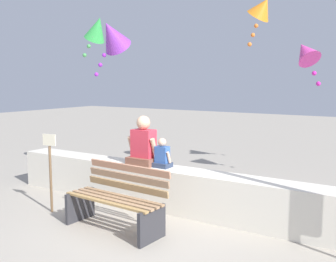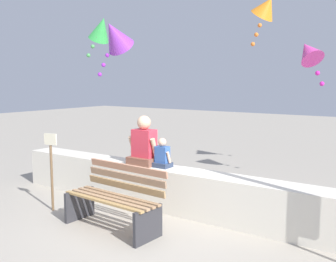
# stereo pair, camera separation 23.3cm
# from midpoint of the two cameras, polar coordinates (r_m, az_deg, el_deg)

# --- Properties ---
(ground_plane) EXTENTS (40.00, 40.00, 0.00)m
(ground_plane) POSITION_cam_midpoint_polar(r_m,az_deg,el_deg) (5.64, -3.74, -14.27)
(ground_plane) COLOR #9E9588
(seawall_ledge) EXTENTS (6.94, 0.50, 0.68)m
(seawall_ledge) POSITION_cam_midpoint_polar(r_m,az_deg,el_deg) (6.25, 1.21, -8.78)
(seawall_ledge) COLOR beige
(seawall_ledge) RESTS_ON ground
(park_bench) EXTENTS (1.52, 0.70, 0.88)m
(park_bench) POSITION_cam_midpoint_polar(r_m,az_deg,el_deg) (5.62, -8.64, -10.00)
(park_bench) COLOR #A5804C
(park_bench) RESTS_ON ground
(person_adult) EXTENTS (0.54, 0.39, 0.82)m
(person_adult) POSITION_cam_midpoint_polar(r_m,az_deg,el_deg) (6.52, -4.63, -2.16)
(person_adult) COLOR brown
(person_adult) RESTS_ON seawall_ledge
(person_child) EXTENTS (0.31, 0.23, 0.48)m
(person_child) POSITION_cam_midpoint_polar(r_m,az_deg,el_deg) (6.33, -1.91, -3.66)
(person_child) COLOR #2B3851
(person_child) RESTS_ON seawall_ledge
(kite_green) EXTENTS (0.69, 0.61, 0.89)m
(kite_green) POSITION_cam_midpoint_polar(r_m,az_deg,el_deg) (8.25, -11.17, 14.43)
(kite_green) COLOR green
(kite_purple) EXTENTS (0.72, 0.77, 1.14)m
(kite_purple) POSITION_cam_midpoint_polar(r_m,az_deg,el_deg) (7.56, -9.08, 13.62)
(kite_purple) COLOR purple
(kite_magenta) EXTENTS (0.67, 0.64, 0.85)m
(kite_magenta) POSITION_cam_midpoint_polar(r_m,az_deg,el_deg) (7.11, 18.58, 10.85)
(kite_magenta) COLOR #DB3D9E
(kite_orange) EXTENTS (0.68, 0.72, 1.04)m
(kite_orange) POSITION_cam_midpoint_polar(r_m,az_deg,el_deg) (8.05, 12.78, 17.10)
(kite_orange) COLOR orange
(sign_post) EXTENTS (0.24, 0.06, 1.25)m
(sign_post) POSITION_cam_midpoint_polar(r_m,az_deg,el_deg) (6.47, -17.82, -4.91)
(sign_post) COLOR brown
(sign_post) RESTS_ON ground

